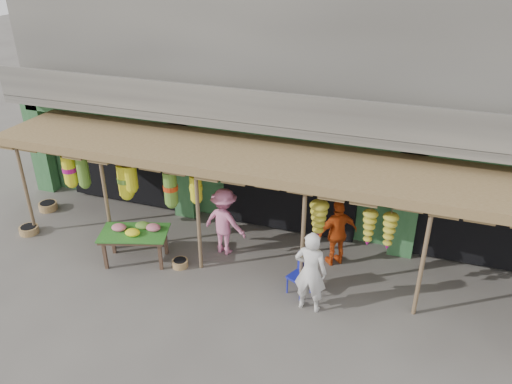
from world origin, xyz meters
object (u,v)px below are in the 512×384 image
(flower_table, at_px, (135,233))
(person_front, at_px, (310,272))
(blue_chair, at_px, (302,272))
(person_vendor, at_px, (338,233))
(person_shopper, at_px, (224,222))

(flower_table, height_order, person_front, person_front)
(blue_chair, xyz_separation_m, person_vendor, (0.51, 1.36, 0.35))
(blue_chair, relative_size, person_vendor, 0.54)
(flower_table, bearing_deg, person_shopper, 11.83)
(flower_table, xyz_separation_m, person_front, (4.44, -0.33, 0.17))
(person_vendor, bearing_deg, flower_table, -19.82)
(blue_chair, height_order, person_front, person_front)
(person_vendor, bearing_deg, blue_chair, 31.46)
(blue_chair, relative_size, person_shopper, 0.52)
(person_front, xyz_separation_m, person_vendor, (0.21, 1.87, -0.09))
(blue_chair, bearing_deg, person_shopper, -177.32)
(flower_table, distance_m, person_shopper, 2.19)
(blue_chair, height_order, person_vendor, person_vendor)
(person_shopper, bearing_deg, person_vendor, -160.85)
(flower_table, height_order, blue_chair, flower_table)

